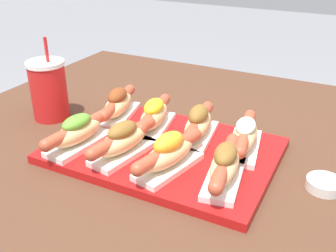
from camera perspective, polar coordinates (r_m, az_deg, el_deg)
The scene contains 11 objects.
serving_tray at distance 0.84m, azimuth -0.62°, elevation -3.54°, with size 0.46×0.32×0.02m.
hot_dog_0 at distance 0.84m, azimuth -12.97°, elevation -0.85°, with size 0.08×0.19×0.07m.
hot_dog_1 at distance 0.79m, azimuth -6.57°, elevation -2.07°, with size 0.08×0.19×0.07m.
hot_dog_2 at distance 0.74m, azimuth 0.09°, elevation -3.99°, with size 0.09×0.19×0.08m.
hot_dog_3 at distance 0.72m, azimuth 8.25°, elevation -5.61°, with size 0.08×0.19×0.07m.
hot_dog_4 at distance 0.96m, azimuth -7.27°, elevation 3.13°, with size 0.09×0.19×0.07m.
hot_dog_5 at distance 0.89m, azimuth -2.05°, elevation 1.51°, with size 0.09×0.19×0.07m.
hot_dog_6 at distance 0.85m, azimuth 4.39°, elevation 0.24°, with size 0.08×0.19×0.08m.
hot_dog_7 at distance 0.82m, azimuth 11.10°, elevation -1.37°, with size 0.09×0.19×0.07m.
sauce_bowl at distance 0.79m, azimuth 21.76°, elevation -7.80°, with size 0.07×0.07×0.02m.
drink_cup at distance 1.02m, azimuth -16.92°, elevation 5.04°, with size 0.09×0.09×0.21m.
Camera 1 is at (0.38, -0.68, 1.17)m, focal length 42.00 mm.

